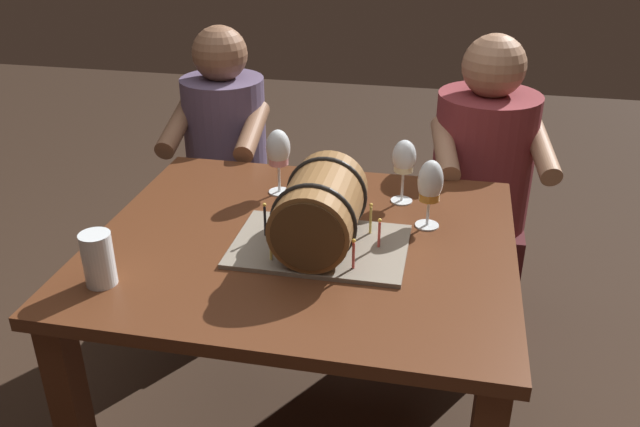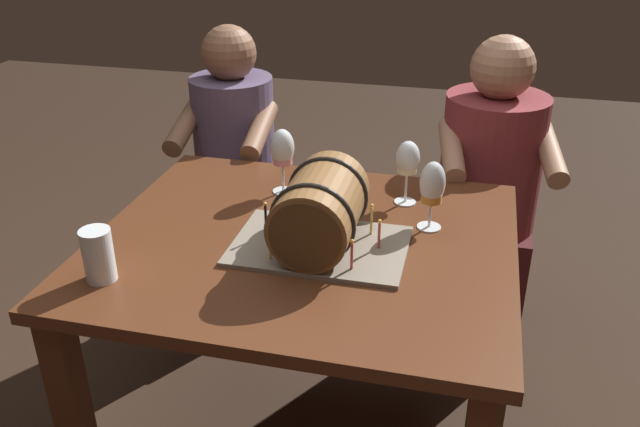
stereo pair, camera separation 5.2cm
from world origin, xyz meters
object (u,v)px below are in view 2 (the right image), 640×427
object	(u,v)px
dining_table	(305,276)
beer_pint	(98,256)
wine_glass_white	(408,161)
person_seated_left	(237,185)
barrel_cake	(320,213)
wine_glass_amber	(432,186)
wine_glass_rose	(282,150)
person_seated_right	(486,203)

from	to	relation	value
dining_table	beer_pint	size ratio (longest dim) A/B	8.36
wine_glass_white	beer_pint	size ratio (longest dim) A/B	1.45
dining_table	person_seated_left	world-z (taller)	person_seated_left
person_seated_left	barrel_cake	bearing A→B (deg)	-56.30
beer_pint	person_seated_left	world-z (taller)	person_seated_left
barrel_cake	wine_glass_amber	xyz separation A→B (m)	(0.26, 0.18, 0.02)
barrel_cake	beer_pint	bearing A→B (deg)	-150.44
barrel_cake	wine_glass_rose	xyz separation A→B (m)	(-0.19, 0.31, 0.03)
barrel_cake	wine_glass_rose	bearing A→B (deg)	121.60
wine_glass_rose	person_seated_left	xyz separation A→B (m)	(-0.34, 0.49, -0.36)
dining_table	beer_pint	world-z (taller)	beer_pint
dining_table	wine_glass_white	size ratio (longest dim) A/B	5.75
wine_glass_amber	person_seated_right	xyz separation A→B (m)	(0.16, 0.62, -0.33)
barrel_cake	beer_pint	distance (m)	0.54
dining_table	wine_glass_white	xyz separation A→B (m)	(0.23, 0.28, 0.25)
barrel_cake	wine_glass_white	xyz separation A→B (m)	(0.18, 0.32, 0.03)
dining_table	person_seated_left	distance (m)	0.90
beer_pint	person_seated_right	xyz separation A→B (m)	(0.90, 1.06, -0.26)
wine_glass_rose	person_seated_left	bearing A→B (deg)	124.97
person_seated_left	person_seated_right	world-z (taller)	person_seated_right
wine_glass_amber	person_seated_left	size ratio (longest dim) A/B	0.17
wine_glass_rose	wine_glass_white	distance (m)	0.37
dining_table	person_seated_left	xyz separation A→B (m)	(-0.48, 0.76, -0.11)
dining_table	wine_glass_rose	distance (m)	0.39
person_seated_right	wine_glass_amber	bearing A→B (deg)	-104.76
person_seated_right	dining_table	bearing A→B (deg)	-122.27
wine_glass_white	wine_glass_amber	bearing A→B (deg)	-59.47
dining_table	wine_glass_amber	bearing A→B (deg)	23.94
wine_glass_rose	beer_pint	bearing A→B (deg)	-116.13
dining_table	wine_glass_amber	world-z (taller)	wine_glass_amber
dining_table	person_seated_left	bearing A→B (deg)	122.25
wine_glass_rose	person_seated_right	distance (m)	0.85
wine_glass_amber	person_seated_right	size ratio (longest dim) A/B	0.17
wine_glass_rose	wine_glass_amber	xyz separation A→B (m)	(0.45, -0.13, -0.01)
dining_table	beer_pint	distance (m)	0.55
wine_glass_amber	wine_glass_rose	bearing A→B (deg)	164.12
beer_pint	person_seated_right	world-z (taller)	person_seated_right
beer_pint	dining_table	bearing A→B (deg)	36.15
wine_glass_amber	wine_glass_white	bearing A→B (deg)	120.53
wine_glass_rose	wine_glass_amber	distance (m)	0.47
wine_glass_white	wine_glass_amber	size ratio (longest dim) A/B	0.99
person_seated_right	beer_pint	bearing A→B (deg)	-130.14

